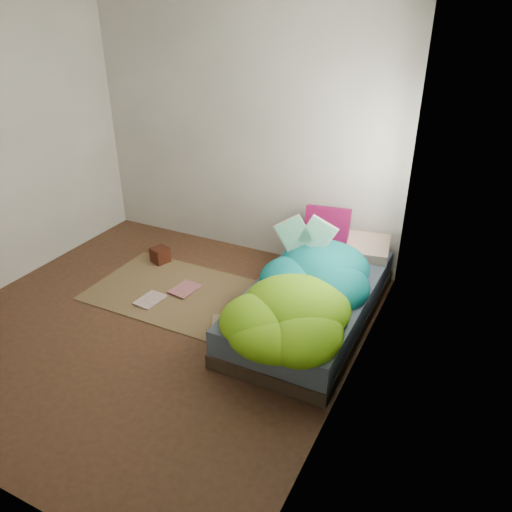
% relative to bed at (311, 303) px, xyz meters
% --- Properties ---
extents(ground, '(3.50, 3.50, 0.00)m').
position_rel_bed_xyz_m(ground, '(-1.22, -0.72, -0.17)').
color(ground, '#45271A').
rests_on(ground, ground).
extents(room_walls, '(3.54, 3.54, 2.62)m').
position_rel_bed_xyz_m(room_walls, '(-1.21, -0.71, 1.46)').
color(room_walls, '#B4B3AB').
rests_on(room_walls, ground).
extents(bed, '(1.00, 2.00, 0.34)m').
position_rel_bed_xyz_m(bed, '(0.00, 0.00, 0.00)').
color(bed, '#31271B').
rests_on(bed, ground).
extents(duvet, '(0.96, 1.84, 0.34)m').
position_rel_bed_xyz_m(duvet, '(0.00, -0.22, 0.34)').
color(duvet, '#076F74').
rests_on(duvet, bed).
extents(rug, '(1.60, 1.10, 0.01)m').
position_rel_bed_xyz_m(rug, '(-1.37, -0.17, -0.16)').
color(rug, brown).
rests_on(rug, ground).
extents(pillow_floral, '(0.68, 0.48, 0.14)m').
position_rel_bed_xyz_m(pillow_floral, '(0.16, 0.79, 0.24)').
color(pillow_floral, beige).
rests_on(pillow_floral, bed).
extents(pillow_magenta, '(0.45, 0.20, 0.43)m').
position_rel_bed_xyz_m(pillow_magenta, '(-0.15, 0.76, 0.39)').
color(pillow_magenta, '#4E0524').
rests_on(pillow_magenta, bed).
extents(open_book, '(0.45, 0.25, 0.27)m').
position_rel_bed_xyz_m(open_book, '(-0.17, 0.23, 0.65)').
color(open_book, '#3C8F2F').
rests_on(open_book, duvet).
extents(wooden_box, '(0.21, 0.21, 0.17)m').
position_rel_bed_xyz_m(wooden_box, '(-1.86, 0.28, -0.07)').
color(wooden_box, '#35120C').
rests_on(wooden_box, rug).
extents(floor_book_a, '(0.23, 0.30, 0.02)m').
position_rel_bed_xyz_m(floor_book_a, '(-1.58, -0.41, -0.15)').
color(floor_book_a, white).
rests_on(floor_book_a, rug).
extents(floor_book_b, '(0.25, 0.32, 0.03)m').
position_rel_bed_xyz_m(floor_book_b, '(-1.39, -0.10, -0.14)').
color(floor_book_b, '#D77C81').
rests_on(floor_book_b, rug).
extents(floor_book_c, '(0.38, 0.41, 0.03)m').
position_rel_bed_xyz_m(floor_book_c, '(-0.73, -0.53, -0.14)').
color(floor_book_c, tan).
rests_on(floor_book_c, rug).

